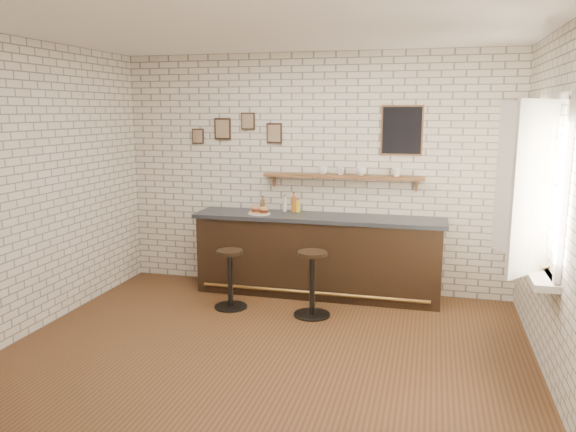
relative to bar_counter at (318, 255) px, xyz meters
name	(u,v)px	position (x,y,z in m)	size (l,w,h in m)	color
ground	(269,347)	(-0.14, -1.70, -0.51)	(5.00, 5.00, 0.00)	brown
bar_counter	(318,255)	(0.00, 0.00, 0.00)	(3.10, 0.65, 1.01)	black
sandwich_plate	(259,213)	(-0.74, -0.07, 0.51)	(0.28, 0.28, 0.01)	white
ciabatta_sandwich	(260,210)	(-0.73, -0.07, 0.56)	(0.27, 0.20, 0.08)	#B8834B
potato_chips	(258,213)	(-0.75, -0.07, 0.52)	(0.25, 0.18, 0.00)	#C69445
bitters_bottle_brown	(263,205)	(-0.77, 0.19, 0.58)	(0.06, 0.06, 0.19)	brown
bitters_bottle_white	(285,205)	(-0.47, 0.19, 0.59)	(0.05, 0.05, 0.21)	beige
bitters_bottle_amber	(294,204)	(-0.35, 0.19, 0.61)	(0.06, 0.06, 0.26)	#A6571A
condiment_bottle_yellow	(298,206)	(-0.30, 0.19, 0.58)	(0.05, 0.05, 0.17)	yellow
bar_stool_left	(230,277)	(-0.89, -0.74, -0.13)	(0.39, 0.39, 0.69)	black
bar_stool_right	(312,282)	(0.09, -0.76, -0.11)	(0.43, 0.43, 0.75)	black
wall_shelf	(342,177)	(0.26, 0.20, 0.97)	(2.00, 0.18, 0.18)	brown
shelf_cup_a	(323,171)	(0.02, 0.20, 1.04)	(0.12, 0.12, 0.09)	white
shelf_cup_b	(341,171)	(0.24, 0.20, 1.04)	(0.10, 0.10, 0.09)	white
shelf_cup_c	(361,171)	(0.49, 0.20, 1.05)	(0.13, 0.13, 0.10)	white
shelf_cup_d	(397,172)	(0.92, 0.20, 1.04)	(0.11, 0.11, 0.10)	white
back_wall_decor	(330,130)	(0.09, 0.28, 1.54)	(2.96, 0.02, 0.56)	black
window_sill	(534,267)	(2.26, -1.40, 0.39)	(0.20, 1.35, 0.06)	white
casement_window	(535,184)	(2.22, -1.40, 1.14)	(0.40, 1.30, 1.56)	white
book_lower	(533,264)	(2.24, -1.46, 0.43)	(0.16, 0.21, 0.02)	tan
book_upper	(533,262)	(2.24, -1.46, 0.45)	(0.16, 0.22, 0.02)	tan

